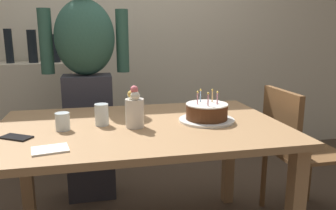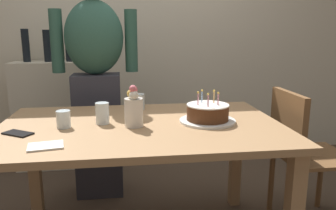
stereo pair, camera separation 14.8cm
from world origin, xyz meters
name	(u,v)px [view 1 (the left image)]	position (x,y,z in m)	size (l,w,h in m)	color
back_wall	(117,23)	(0.00, 1.55, 1.30)	(5.20, 0.10, 2.60)	beige
dining_table	(142,142)	(0.00, 0.00, 0.64)	(1.50, 0.96, 0.74)	#A37A51
birthday_cake	(207,113)	(0.36, -0.01, 0.79)	(0.31, 0.31, 0.17)	white
water_glass_near	(102,115)	(-0.20, 0.03, 0.80)	(0.07, 0.07, 0.11)	silver
water_glass_far	(133,102)	(0.00, 0.34, 0.79)	(0.08, 0.08, 0.10)	silver
water_glass_side	(63,122)	(-0.40, -0.02, 0.78)	(0.07, 0.07, 0.09)	silver
cell_phone	(16,137)	(-0.60, -0.10, 0.74)	(0.14, 0.07, 0.01)	black
napkin_stack	(50,149)	(-0.43, -0.31, 0.74)	(0.15, 0.11, 0.01)	white
flower_vase	(135,110)	(-0.04, -0.04, 0.83)	(0.10, 0.10, 0.22)	silver
person_man_bearded	(87,82)	(-0.28, 0.72, 0.87)	(0.61, 0.27, 1.66)	#33333D
dining_chair	(293,144)	(0.99, 0.11, 0.52)	(0.42, 0.42, 0.87)	brown
shelf_cabinet	(38,116)	(-0.73, 1.33, 0.49)	(0.65, 0.30, 1.24)	beige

